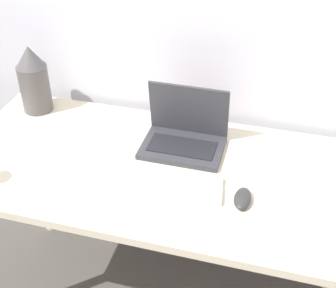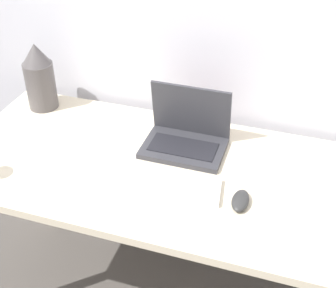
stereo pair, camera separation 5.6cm
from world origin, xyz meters
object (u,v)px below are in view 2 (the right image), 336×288
at_px(laptop, 186,134).
at_px(vase, 39,77).
at_px(keyboard, 150,185).
at_px(mouse, 240,201).

bearing_deg(laptop, vase, 172.09).
bearing_deg(vase, keyboard, -30.37).
height_order(mouse, vase, vase).
relative_size(keyboard, mouse, 4.50).
xyz_separation_m(keyboard, vase, (-0.60, 0.35, 0.13)).
bearing_deg(laptop, mouse, -45.21).
distance_m(laptop, keyboard, 0.27).
distance_m(keyboard, vase, 0.71).
relative_size(laptop, mouse, 2.82).
height_order(laptop, mouse, laptop).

